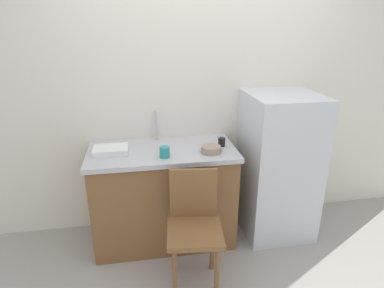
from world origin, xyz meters
TOP-DOWN VIEW (x-y plane):
  - ground_plane at (0.00, 0.00)m, footprint 8.00×8.00m
  - back_wall at (0.00, 1.00)m, footprint 4.80×0.10m
  - cabinet_base at (-0.39, 0.65)m, footprint 1.21×0.60m
  - countertop at (-0.39, 0.65)m, footprint 1.25×0.64m
  - faucet at (-0.42, 0.90)m, footprint 0.02×0.02m
  - refrigerator at (0.67, 0.63)m, footprint 0.61×0.64m
  - chair at (-0.21, 0.09)m, footprint 0.44×0.44m
  - dish_tray at (-0.82, 0.64)m, footprint 0.28×0.20m
  - terracotta_bowl at (0.00, 0.51)m, footprint 0.17×0.17m
  - cup_teal at (-0.39, 0.48)m, footprint 0.08×0.08m
  - cup_black at (0.12, 0.64)m, footprint 0.06×0.06m

SIDE VIEW (x-z plane):
  - ground_plane at x=0.00m, z-range 0.00..0.00m
  - cabinet_base at x=-0.39m, z-range 0.00..0.85m
  - chair at x=-0.21m, z-range 0.05..0.94m
  - refrigerator at x=0.67m, z-range 0.00..1.33m
  - countertop at x=-0.39m, z-range 0.85..0.89m
  - dish_tray at x=-0.82m, z-range 0.89..0.94m
  - terracotta_bowl at x=0.00m, z-range 0.89..0.95m
  - cup_black at x=0.12m, z-range 0.89..0.96m
  - cup_teal at x=-0.39m, z-range 0.89..0.98m
  - faucet at x=-0.42m, z-range 0.89..1.16m
  - back_wall at x=0.00m, z-range 0.00..2.63m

